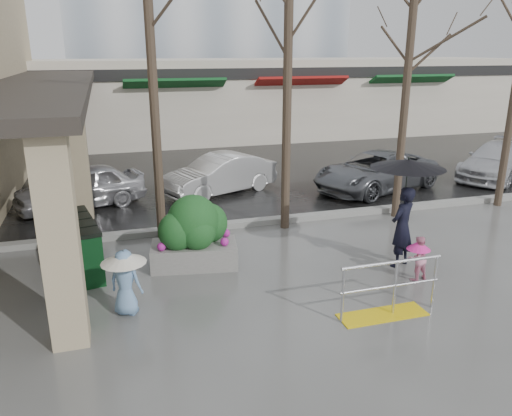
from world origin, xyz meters
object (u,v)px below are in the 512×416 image
tree_midwest (289,15)px  planter (194,232)px  child_pink (418,255)px  car_c (376,171)px  woman (405,198)px  tree_mideast (411,33)px  news_boxes (84,245)px  car_b (220,174)px  child_blue (125,275)px  car_d (497,161)px  car_a (80,187)px  handrail (387,296)px  tree_west (149,20)px

tree_midwest → planter: 5.50m
child_pink → car_c: bearing=-118.6°
planter → woman: bearing=-16.7°
tree_mideast → news_boxes: (-8.25, -1.29, -4.29)m
child_pink → car_b: size_ratio=0.24×
tree_mideast → car_b: 7.01m
child_blue → tree_mideast: bearing=-126.8°
tree_midwest → car_d: tree_midwest is taller
child_pink → planter: bearing=-31.4°
child_blue → child_pink: bearing=-154.2°
child_blue → planter: bearing=-102.8°
planter → car_a: planter is taller
handrail → car_c: bearing=61.8°
child_pink → planter: size_ratio=0.48×
car_d → tree_west: bearing=-109.1°
child_pink → car_d: size_ratio=0.21×
car_b → car_c: (5.04, -1.07, 0.00)m
car_a → car_b: bearing=77.2°
handrail → tree_west: bearing=125.0°
handrail → tree_mideast: 7.28m
tree_west → woman: bearing=-32.3°
tree_mideast → car_a: bearing=158.4°
handrail → car_b: size_ratio=0.50×
tree_west → child_blue: (-1.00, -3.43, -4.35)m
car_b → woman: bearing=-3.3°
tree_midwest → car_b: 5.97m
car_c → child_pink: bearing=-42.7°
tree_west → car_c: 8.97m
tree_midwest → car_b: (-0.91, 3.68, -4.60)m
child_blue → handrail: bearing=-168.8°
car_c → child_blue: bearing=-74.1°
tree_midwest → planter: bearing=-147.4°
planter → tree_mideast: bearing=16.0°
handrail → tree_west: 7.52m
car_a → car_c: bearing=68.2°
car_a → tree_mideast: bearing=51.1°
woman → tree_mideast: bearing=-148.0°
child_pink → car_b: (-2.40, 7.40, 0.10)m
car_a → car_d: size_ratio=0.85×
tree_midwest → child_pink: (1.49, -3.71, -4.71)m
car_c → car_b: bearing=-122.1°
car_d → news_boxes: bearing=-105.7°
handrail → child_pink: handrail is taller
news_boxes → car_c: 9.88m
planter → car_b: bearing=71.8°
tree_mideast → tree_midwest: bearing=180.0°
child_blue → planter: (1.51, 1.71, 0.02)m
tree_mideast → car_a: tree_mideast is taller
handrail → child_pink: bearing=39.2°
tree_mideast → car_c: size_ratio=1.43×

